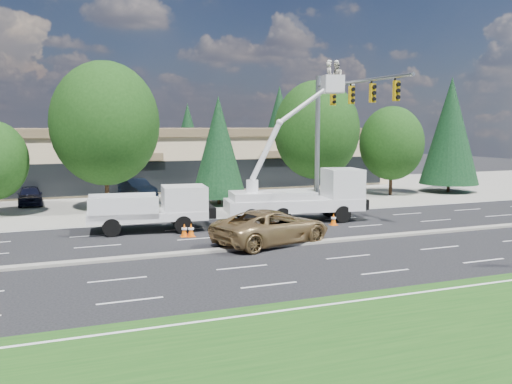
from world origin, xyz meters
name	(u,v)px	position (x,y,z in m)	size (l,w,h in m)	color
ground	(218,251)	(0.00, 0.00, 0.00)	(140.00, 140.00, 0.00)	black
concrete_apron	(138,199)	(0.00, 20.00, 0.01)	(140.00, 22.00, 0.01)	gray
grass_verge	(380,358)	(0.00, -13.00, 0.01)	(140.00, 10.00, 0.01)	#184413
road_median	(218,250)	(0.00, 0.00, 0.06)	(120.00, 0.55, 0.12)	gray
strip_mall	(118,157)	(0.00, 29.97, 2.83)	(50.40, 15.40, 5.50)	tan
tree_front_d	(105,124)	(-3.00, 15.00, 5.89)	(7.25, 7.25, 10.06)	#332114
tree_front_e	(219,147)	(5.00, 15.00, 4.23)	(4.00, 4.00, 7.89)	#332114
tree_front_f	(316,130)	(13.00, 15.00, 5.41)	(6.66, 6.66, 9.25)	#332114
tree_front_g	(392,143)	(20.00, 15.00, 4.30)	(5.30, 5.30, 7.35)	#332114
tree_front_h	(450,131)	(26.00, 15.00, 5.30)	(5.02, 5.02, 9.89)	#332114
tree_back_b	(64,127)	(-4.00, 42.00, 5.60)	(5.30, 5.30, 10.45)	#332114
tree_back_c	(188,136)	(10.00, 42.00, 4.48)	(4.24, 4.24, 8.35)	#332114
tree_back_d	(279,126)	(22.00, 42.00, 5.75)	(5.44, 5.44, 10.71)	#332114
signal_mast	(334,121)	(10.03, 7.04, 6.06)	(2.76, 10.16, 9.00)	gray
utility_pickup	(156,213)	(-1.53, 6.14, 1.01)	(6.64, 3.16, 2.45)	white
bucket_truck	(306,187)	(7.62, 6.07, 2.04)	(8.53, 3.81, 9.63)	white
traffic_cone_b	(184,230)	(-0.52, 4.00, 0.34)	(0.40, 0.40, 0.70)	#F15D07
traffic_cone_c	(191,230)	(-0.19, 3.88, 0.34)	(0.40, 0.40, 0.70)	#F15D07
traffic_cone_d	(334,219)	(8.42, 4.12, 0.34)	(0.40, 0.40, 0.70)	#F15D07
minivan	(272,227)	(2.99, 0.65, 0.85)	(2.81, 6.09, 1.69)	#A0804D
parked_car_west	(30,195)	(-7.87, 19.82, 0.71)	(1.67, 4.15, 1.41)	black
parked_car_east	(136,188)	(0.00, 21.00, 0.77)	(1.64, 4.70, 1.55)	black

